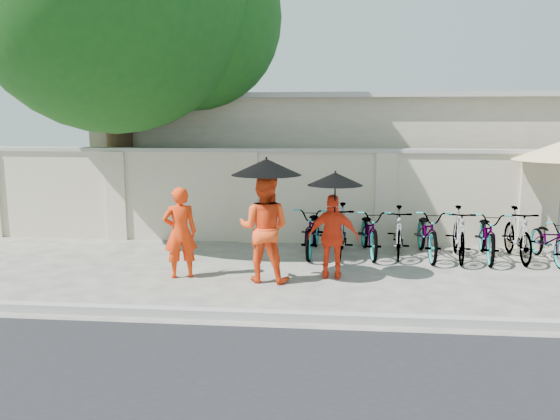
{
  "coord_description": "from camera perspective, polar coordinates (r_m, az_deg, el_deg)",
  "views": [
    {
      "loc": [
        0.86,
        -8.73,
        2.67
      ],
      "look_at": [
        -0.07,
        0.83,
        1.1
      ],
      "focal_mm": 35.0,
      "sensor_mm": 36.0,
      "label": 1
    }
  ],
  "objects": [
    {
      "name": "parasol_right",
      "position": [
        9.08,
        5.79,
        3.25
      ],
      "size": [
        0.93,
        0.93,
        1.01
      ],
      "color": "black",
      "rests_on": "ground"
    },
    {
      "name": "bike_1",
      "position": [
        10.95,
        6.46,
        -2.12
      ],
      "size": [
        0.59,
        1.75,
        1.04
      ],
      "primitive_type": "imported",
      "rotation": [
        0.0,
        0.0,
        -0.06
      ],
      "color": "gray",
      "rests_on": "ground"
    },
    {
      "name": "building_behind",
      "position": [
        15.81,
        9.71,
        5.27
      ],
      "size": [
        14.0,
        6.0,
        3.2
      ],
      "primitive_type": "cube",
      "color": "#BDB18D",
      "rests_on": "ground"
    },
    {
      "name": "bike_0",
      "position": [
        11.04,
        3.52,
        -2.07
      ],
      "size": [
        0.8,
        1.95,
        1.0
      ],
      "primitive_type": "imported",
      "rotation": [
        0.0,
        0.0,
        -0.07
      ],
      "color": "gray",
      "rests_on": "ground"
    },
    {
      "name": "bike_8",
      "position": [
        11.62,
        26.35,
        -2.83
      ],
      "size": [
        0.66,
        1.65,
        0.85
      ],
      "primitive_type": "imported",
      "rotation": [
        0.0,
        0.0,
        0.06
      ],
      "color": "gray",
      "rests_on": "ground"
    },
    {
      "name": "bike_7",
      "position": [
        11.5,
        23.58,
        -2.34
      ],
      "size": [
        0.51,
        1.7,
        1.02
      ],
      "primitive_type": "imported",
      "rotation": [
        0.0,
        0.0,
        -0.02
      ],
      "color": "gray",
      "rests_on": "ground"
    },
    {
      "name": "ground",
      "position": [
        9.17,
        -0.06,
        -7.65
      ],
      "size": [
        80.0,
        80.0,
        0.0
      ],
      "primitive_type": "plane",
      "color": "#A59F8F"
    },
    {
      "name": "bike_4",
      "position": [
        11.14,
        15.19,
        -2.29
      ],
      "size": [
        0.69,
        1.91,
        1.0
      ],
      "primitive_type": "imported",
      "rotation": [
        0.0,
        0.0,
        0.02
      ],
      "color": "gray",
      "rests_on": "ground"
    },
    {
      "name": "bike_2",
      "position": [
        11.09,
        9.36,
        -2.22
      ],
      "size": [
        0.8,
        1.89,
        0.97
      ],
      "primitive_type": "imported",
      "rotation": [
        0.0,
        0.0,
        0.09
      ],
      "color": "gray",
      "rests_on": "ground"
    },
    {
      "name": "kerb",
      "position": [
        7.55,
        -1.34,
        -10.95
      ],
      "size": [
        40.0,
        0.16,
        0.12
      ],
      "primitive_type": "cube",
      "color": "#999892",
      "rests_on": "ground"
    },
    {
      "name": "monk_center",
      "position": [
        9.1,
        -1.66,
        -1.93
      ],
      "size": [
        0.96,
        0.8,
        1.8
      ],
      "primitive_type": "imported",
      "rotation": [
        0.0,
        0.0,
        3.0
      ],
      "color": "#FF4A17",
      "rests_on": "ground"
    },
    {
      "name": "shade_tree",
      "position": [
        12.78,
        -16.28,
        19.88
      ],
      "size": [
        6.7,
        6.2,
        8.2
      ],
      "color": "brown",
      "rests_on": "ground"
    },
    {
      "name": "monk_left",
      "position": [
        9.48,
        -10.39,
        -2.33
      ],
      "size": [
        0.67,
        0.56,
        1.57
      ],
      "primitive_type": "imported",
      "rotation": [
        0.0,
        0.0,
        3.51
      ],
      "color": "#FF370B",
      "rests_on": "ground"
    },
    {
      "name": "bike_6",
      "position": [
        11.34,
        20.87,
        -2.42
      ],
      "size": [
        0.89,
        1.94,
        0.98
      ],
      "primitive_type": "imported",
      "rotation": [
        0.0,
        0.0,
        -0.13
      ],
      "color": "gray",
      "rests_on": "ground"
    },
    {
      "name": "compound_wall",
      "position": [
        12.05,
        6.16,
        1.26
      ],
      "size": [
        20.0,
        0.3,
        2.0
      ],
      "primitive_type": "cube",
      "color": "beige",
      "rests_on": "ground"
    },
    {
      "name": "bike_3",
      "position": [
        11.11,
        12.28,
        -2.25
      ],
      "size": [
        0.63,
        1.68,
        0.98
      ],
      "primitive_type": "imported",
      "rotation": [
        0.0,
        0.0,
        -0.1
      ],
      "color": "gray",
      "rests_on": "ground"
    },
    {
      "name": "bike_5",
      "position": [
        11.11,
        18.19,
        -2.39
      ],
      "size": [
        0.67,
        1.75,
        1.03
      ],
      "primitive_type": "imported",
      "rotation": [
        0.0,
        0.0,
        -0.11
      ],
      "color": "gray",
      "rests_on": "ground"
    },
    {
      "name": "parasol_center",
      "position": [
        8.87,
        -1.43,
        4.52
      ],
      "size": [
        1.15,
        1.15,
        1.05
      ],
      "color": "black",
      "rests_on": "ground"
    },
    {
      "name": "monk_right",
      "position": [
        9.32,
        5.57,
        -2.81
      ],
      "size": [
        0.86,
        0.38,
        1.45
      ],
      "primitive_type": "imported",
      "rotation": [
        0.0,
        0.0,
        3.11
      ],
      "color": "#FF3716",
      "rests_on": "ground"
    }
  ]
}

